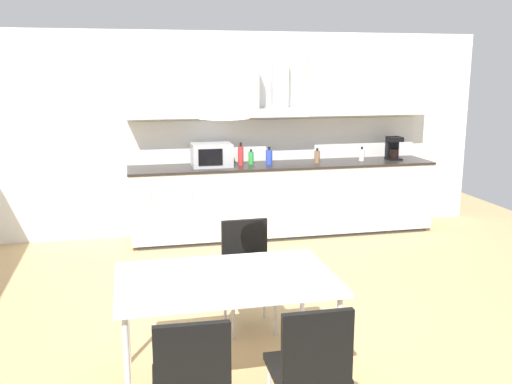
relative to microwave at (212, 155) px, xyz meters
The scene contains 17 objects.
ground_plane 2.84m from the microwave, 92.32° to the right, with size 9.35×8.89×0.02m, color tan.
wall_back 0.44m from the microwave, 105.86° to the left, with size 7.48×0.10×2.53m, color white.
kitchen_counter 1.08m from the microwave, ahead, with size 3.83×0.68×0.91m.
backsplash_tile 0.97m from the microwave, 19.10° to the left, with size 3.81×0.02×0.53m, color silver.
upper_wall_cabinets 1.22m from the microwave, ahead, with size 3.81×0.40×0.74m.
microwave is the anchor object (origin of this frame).
coffee_maker 2.40m from the microwave, ahead, with size 0.18×0.19×0.30m.
bottle_red 0.36m from the microwave, ahead, with size 0.07×0.07×0.28m.
bottle_green 0.51m from the microwave, ahead, with size 0.06×0.06×0.19m.
bottle_white 1.95m from the microwave, ahead, with size 0.07×0.07×0.18m.
bottle_brown 1.33m from the microwave, ahead, with size 0.07×0.07×0.19m.
bottle_blue 0.72m from the microwave, ahead, with size 0.08×0.08×0.22m.
dining_table 3.35m from the microwave, 96.96° to the right, with size 1.42×0.89×0.74m.
chair_near_right 4.17m from the microwave, 91.19° to the right, with size 0.40×0.40×0.87m.
chair_far_right 2.54m from the microwave, 92.00° to the right, with size 0.41×0.41×0.87m.
chair_near_left 4.23m from the microwave, 99.96° to the right, with size 0.42×0.42×0.87m.
pendant_lamp 3.44m from the microwave, 96.96° to the right, with size 0.32×0.32×0.22m, color silver.
Camera 1 is at (-0.88, -4.15, 2.07)m, focal length 40.00 mm.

